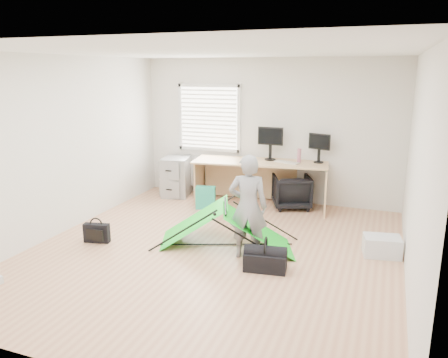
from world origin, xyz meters
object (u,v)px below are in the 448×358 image
(thermos, at_px, (299,155))
(storage_crate, at_px, (382,246))
(desk, at_px, (260,183))
(person, at_px, (248,207))
(monitor_right, at_px, (319,152))
(kite, at_px, (225,226))
(laptop_bag, at_px, (97,233))
(duffel_bag, at_px, (265,262))
(filing_cabinet, at_px, (177,176))
(monitor_left, at_px, (270,148))
(office_chair, at_px, (292,191))

(thermos, relative_size, storage_crate, 0.52)
(desk, relative_size, person, 1.73)
(monitor_right, xyz_separation_m, storage_crate, (1.19, -1.89, -0.90))
(monitor_right, distance_m, person, 2.65)
(storage_crate, bearing_deg, kite, -168.60)
(storage_crate, relative_size, laptop_bag, 1.28)
(thermos, xyz_separation_m, duffel_bag, (0.17, -2.81, -0.85))
(filing_cabinet, xyz_separation_m, monitor_right, (2.78, 0.20, 0.64))
(person, height_order, duffel_bag, person)
(kite, height_order, laptop_bag, kite)
(storage_crate, xyz_separation_m, duffel_bag, (-1.37, -1.01, -0.02))
(monitor_left, relative_size, storage_crate, 0.98)
(person, relative_size, duffel_bag, 2.66)
(duffel_bag, bearing_deg, office_chair, 87.46)
(person, bearing_deg, thermos, -106.39)
(desk, distance_m, thermos, 0.89)
(monitor_left, bearing_deg, person, -79.27)
(storage_crate, bearing_deg, person, -158.10)
(desk, distance_m, monitor_right, 1.22)
(laptop_bag, relative_size, duffel_bag, 0.71)
(monitor_right, bearing_deg, thermos, -146.74)
(office_chair, bearing_deg, filing_cabinet, -22.21)
(desk, xyz_separation_m, office_chair, (0.60, 0.05, -0.11))
(kite, distance_m, duffel_bag, 0.97)
(desk, bearing_deg, kite, -94.92)
(filing_cabinet, height_order, monitor_right, monitor_right)
(monitor_left, bearing_deg, office_chair, -13.18)
(desk, xyz_separation_m, storage_crate, (2.22, -1.63, -0.28))
(monitor_left, relative_size, person, 0.33)
(thermos, bearing_deg, filing_cabinet, -177.46)
(office_chair, distance_m, person, 2.41)
(desk, xyz_separation_m, duffel_bag, (0.85, -2.64, -0.30))
(filing_cabinet, bearing_deg, desk, -14.10)
(monitor_right, bearing_deg, storage_crate, -39.24)
(kite, xyz_separation_m, laptop_bag, (-1.82, -0.56, -0.16))
(kite, bearing_deg, laptop_bag, 175.70)
(filing_cabinet, height_order, office_chair, filing_cabinet)
(kite, relative_size, duffel_bag, 3.64)
(kite, bearing_deg, thermos, 53.71)
(desk, distance_m, person, 2.39)
(thermos, relative_size, person, 0.18)
(duffel_bag, bearing_deg, desk, 99.94)
(office_chair, xyz_separation_m, laptop_bag, (-2.32, -2.68, -0.16))
(monitor_left, bearing_deg, duffel_bag, -73.56)
(laptop_bag, height_order, duffel_bag, laptop_bag)
(person, height_order, storage_crate, person)
(thermos, distance_m, kite, 2.40)
(person, distance_m, storage_crate, 1.93)
(filing_cabinet, bearing_deg, laptop_bag, -101.61)
(storage_crate, bearing_deg, laptop_bag, -165.93)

